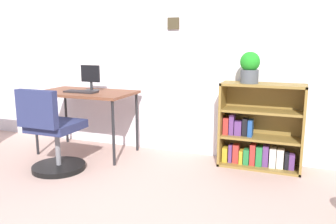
# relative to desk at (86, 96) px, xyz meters

# --- Properties ---
(wall_back) EXTENTS (5.20, 0.12, 2.47)m
(wall_back) POSITION_rel_desk_xyz_m (0.70, 0.45, 0.58)
(wall_back) COLOR silver
(wall_back) RESTS_ON ground_plane
(desk) EXTENTS (1.07, 0.62, 0.71)m
(desk) POSITION_rel_desk_xyz_m (0.00, 0.00, 0.00)
(desk) COLOR brown
(desk) RESTS_ON ground_plane
(monitor) EXTENTS (0.23, 0.17, 0.29)m
(monitor) POSITION_rel_desk_xyz_m (0.04, 0.04, 0.20)
(monitor) COLOR #262628
(monitor) RESTS_ON desk
(keyboard) EXTENTS (0.37, 0.14, 0.02)m
(keyboard) POSITION_rel_desk_xyz_m (-0.00, -0.09, 0.06)
(keyboard) COLOR black
(keyboard) RESTS_ON desk
(office_chair) EXTENTS (0.52, 0.55, 0.84)m
(office_chair) POSITION_rel_desk_xyz_m (0.04, -0.64, -0.30)
(office_chair) COLOR black
(office_chair) RESTS_ON ground_plane
(bookshelf_low) EXTENTS (0.81, 0.30, 0.86)m
(bookshelf_low) POSITION_rel_desk_xyz_m (1.88, 0.25, -0.29)
(bookshelf_low) COLOR olive
(bookshelf_low) RESTS_ON ground_plane
(potted_plant_on_shelf) EXTENTS (0.19, 0.19, 0.31)m
(potted_plant_on_shelf) POSITION_rel_desk_xyz_m (1.77, 0.20, 0.36)
(potted_plant_on_shelf) COLOR #474C51
(potted_plant_on_shelf) RESTS_ON bookshelf_low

